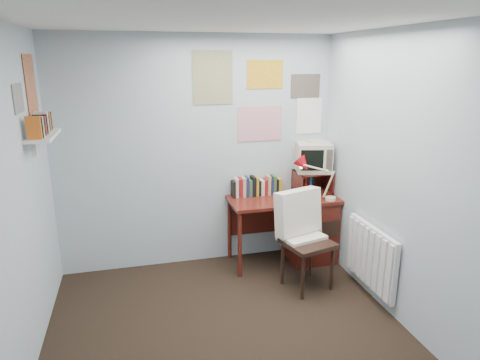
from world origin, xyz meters
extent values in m
plane|color=black|center=(0.00, 0.00, 0.00)|extent=(3.50, 3.50, 0.00)
cube|color=#A8B8C0|center=(0.00, 1.75, 1.25)|extent=(3.00, 0.02, 2.50)
cube|color=#A8B8C0|center=(-1.50, 0.00, 1.25)|extent=(0.02, 3.50, 2.50)
cube|color=#A8B8C0|center=(1.50, 0.00, 1.25)|extent=(0.02, 3.50, 2.50)
cube|color=white|center=(0.00, 0.00, 2.50)|extent=(3.00, 3.50, 0.02)
cube|color=maroon|center=(0.90, 1.48, 0.74)|extent=(1.20, 0.55, 0.03)
cube|color=maroon|center=(1.23, 1.48, 0.36)|extent=(0.50, 0.50, 0.72)
cylinder|color=maroon|center=(0.34, 1.24, 0.36)|extent=(0.04, 0.04, 0.72)
cylinder|color=maroon|center=(0.34, 1.71, 0.36)|extent=(0.04, 0.04, 0.72)
cube|color=maroon|center=(0.65, 1.73, 0.42)|extent=(0.64, 0.02, 0.30)
cube|color=black|center=(0.94, 0.87, 0.48)|extent=(0.59, 0.58, 0.96)
cube|color=red|center=(1.37, 1.28, 0.97)|extent=(0.35, 0.32, 0.42)
cube|color=maroon|center=(1.29, 1.59, 0.89)|extent=(0.40, 0.30, 0.25)
cube|color=beige|center=(1.29, 1.61, 1.19)|extent=(0.45, 0.43, 0.36)
cube|color=maroon|center=(0.66, 1.66, 0.87)|extent=(0.60, 0.14, 0.22)
cube|color=white|center=(1.46, 0.55, 0.42)|extent=(0.09, 0.80, 0.60)
cube|color=white|center=(-1.40, 1.10, 1.62)|extent=(0.20, 0.62, 0.24)
cube|color=white|center=(0.70, 1.74, 1.85)|extent=(1.20, 0.01, 0.90)
cube|color=white|center=(-1.49, 1.10, 2.00)|extent=(0.01, 0.70, 0.60)
camera|label=1|loc=(-0.68, -2.75, 2.24)|focal=32.00mm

